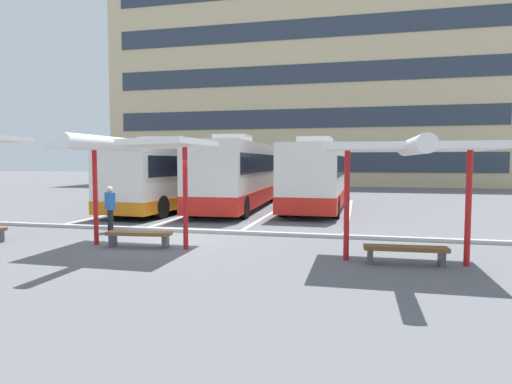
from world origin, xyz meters
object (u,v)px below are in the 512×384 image
Objects in this scene: waiting_shelter_1 at (133,147)px; waiting_shelter_2 at (408,150)px; coach_bus_0 at (177,176)px; bench_2 at (139,235)px; bench_3 at (406,251)px; waiting_passenger_0 at (110,206)px; coach_bus_1 at (240,175)px; coach_bus_2 at (318,177)px.

waiting_shelter_1 is 7.29m from waiting_shelter_2.
coach_bus_0 is 2.30× the size of waiting_shelter_2.
waiting_shelter_1 is 2.52× the size of bench_2.
waiting_shelter_2 is at bearing -45.14° from coach_bus_0.
bench_3 is 9.94m from waiting_passenger_0.
waiting_shelter_1 is at bearing -46.91° from waiting_passenger_0.
waiting_shelter_2 is at bearing -16.39° from waiting_passenger_0.
waiting_shelter_2 is (7.28, -0.39, -0.13)m from waiting_shelter_1.
bench_2 is at bearing -90.49° from coach_bus_1.
coach_bus_2 is 12.19m from bench_3.
bench_2 is 0.41× the size of waiting_shelter_2.
waiting_shelter_1 is 1.03× the size of waiting_shelter_2.
coach_bus_2 is 5.14× the size of bench_3.
coach_bus_2 is 11.99m from bench_2.
bench_2 is at bearing -110.24° from coach_bus_2.
waiting_shelter_1 is 7.71m from bench_3.
coach_bus_2 reaches higher than coach_bus_0.
coach_bus_0 is at bearing 106.92° from waiting_shelter_1.
coach_bus_1 is at bearing 89.51° from bench_2.
coach_bus_0 is at bearing 135.08° from bench_3.
waiting_shelter_1 is 3.85m from waiting_passenger_0.
coach_bus_0 is 7.63m from waiting_passenger_0.
coach_bus_0 is 2.24× the size of waiting_shelter_1.
coach_bus_1 reaches higher than coach_bus_2.
waiting_shelter_2 is (7.28, -0.60, 2.41)m from bench_2.
bench_2 is 0.98× the size of bench_3.
waiting_shelter_1 reaches higher than bench_3.
waiting_shelter_1 reaches higher than waiting_shelter_2.
waiting_shelter_2 is 2.92× the size of waiting_passenger_0.
bench_3 is at bearing -15.97° from waiting_passenger_0.
coach_bus_2 is 2.14× the size of waiting_shelter_2.
coach_bus_2 is at bearing 54.57° from waiting_passenger_0.
coach_bus_2 reaches higher than waiting_shelter_2.
coach_bus_0 is at bearing -162.65° from coach_bus_1.
waiting_shelter_1 reaches higher than bench_2.
coach_bus_1 is 2.44× the size of waiting_shelter_2.
waiting_shelter_2 reaches higher than waiting_passenger_0.
waiting_shelter_1 is at bearing 177.56° from bench_3.
coach_bus_2 is at bearing 69.76° from bench_2.
bench_2 is (-0.09, -10.73, -1.40)m from coach_bus_1.
waiting_shelter_2 is at bearing -90.00° from bench_3.
coach_bus_1 is at bearing 89.52° from waiting_shelter_1.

